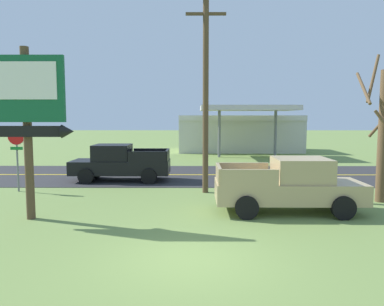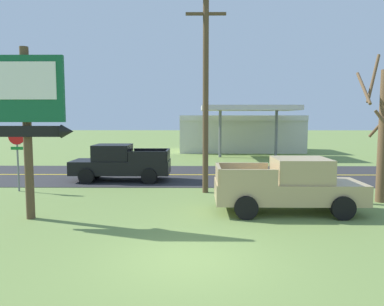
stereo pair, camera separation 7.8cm
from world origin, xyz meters
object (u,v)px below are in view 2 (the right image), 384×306
Objects in this scene: motel_sign at (26,106)px; bare_tree at (384,130)px; gas_station at (240,132)px; pickup_black_on_road at (120,163)px; utility_pole at (206,83)px; stop_sign at (17,148)px; pickup_tan_parked_on_lawn at (290,186)px.

motel_sign is 13.31m from bare_tree.
gas_station is 19.61m from pickup_black_on_road.
bare_tree is at bearing -14.31° from utility_pole.
gas_station is at bearing 58.29° from stop_sign.
pickup_black_on_road is (-7.45, 6.53, 0.00)m from pickup_tan_parked_on_lawn.
stop_sign is 15.82m from bare_tree.
stop_sign is at bearing 119.59° from motel_sign.
pickup_tan_parked_on_lawn and pickup_black_on_road have the same top height.
utility_pole reaches higher than pickup_tan_parked_on_lawn.
pickup_tan_parked_on_lawn is at bearing -41.23° from pickup_black_on_road.
stop_sign is 12.17m from pickup_tan_parked_on_lawn.
utility_pole reaches higher than bare_tree.
motel_sign is 8.24m from pickup_black_on_road.
utility_pole is at bearing -1.08° from stop_sign.
pickup_tan_parked_on_lawn is at bearing 6.98° from motel_sign.
motel_sign reaches higher than stop_sign.
gas_station is at bearing 64.11° from pickup_black_on_road.
utility_pole is at bearing -101.06° from gas_station.
stop_sign is 0.57× the size of pickup_black_on_road.
motel_sign is 0.62× the size of utility_pole.
motel_sign is 7.58m from utility_pole.
motel_sign is at bearing -142.47° from utility_pole.
gas_station is at bearing 78.94° from utility_pole.
motel_sign is 1.09× the size of pickup_tan_parked_on_lawn.
gas_station is 24.19m from pickup_tan_parked_on_lawn.
bare_tree reaches higher than stop_sign.
utility_pole is at bearing -34.06° from pickup_black_on_road.
stop_sign is 5.14m from pickup_black_on_road.
pickup_black_on_road is (4.12, 2.89, -1.06)m from stop_sign.
stop_sign is 9.10m from utility_pole.
bare_tree is (15.68, -1.96, 0.87)m from stop_sign.
motel_sign is 1.93× the size of stop_sign.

